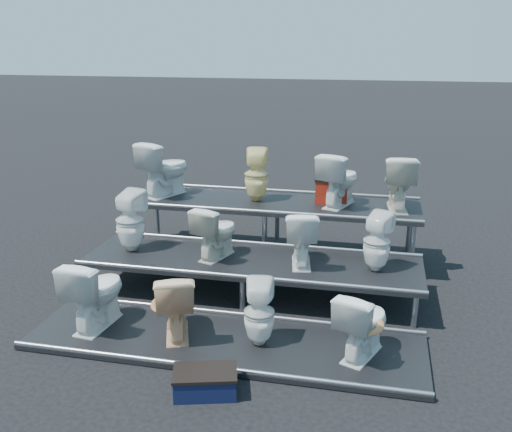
% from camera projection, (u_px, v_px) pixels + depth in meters
% --- Properties ---
extents(ground, '(80.00, 80.00, 0.00)m').
position_uv_depth(ground, '(252.00, 293.00, 7.27)').
color(ground, black).
rests_on(ground, ground).
extents(tier_front, '(4.20, 1.20, 0.06)m').
position_uv_depth(tier_front, '(224.00, 341.00, 6.05)').
color(tier_front, black).
rests_on(tier_front, ground).
extents(tier_mid, '(4.20, 1.20, 0.46)m').
position_uv_depth(tier_mid, '(252.00, 276.00, 7.20)').
color(tier_mid, black).
rests_on(tier_mid, ground).
extents(tier_back, '(4.20, 1.20, 0.86)m').
position_uv_depth(tier_back, '(271.00, 229.00, 8.36)').
color(tier_back, black).
rests_on(tier_back, ground).
extents(toilet_0, '(0.52, 0.83, 0.80)m').
position_uv_depth(toilet_0, '(95.00, 292.00, 6.22)').
color(toilet_0, white).
rests_on(toilet_0, tier_front).
extents(toilet_1, '(0.64, 0.82, 0.74)m').
position_uv_depth(toilet_1, '(175.00, 303.00, 6.04)').
color(toilet_1, '#E9B88A').
rests_on(toilet_1, tier_front).
extents(toilet_2, '(0.36, 0.37, 0.70)m').
position_uv_depth(toilet_2, '(259.00, 313.00, 5.86)').
color(toilet_2, white).
rests_on(toilet_2, tier_front).
extents(toilet_3, '(0.63, 0.79, 0.71)m').
position_uv_depth(toilet_3, '(363.00, 323.00, 5.64)').
color(toilet_3, white).
rests_on(toilet_3, tier_front).
extents(toilet_4, '(0.43, 0.43, 0.80)m').
position_uv_depth(toilet_4, '(130.00, 221.00, 7.35)').
color(toilet_4, white).
rests_on(toilet_4, tier_mid).
extents(toilet_5, '(0.56, 0.75, 0.68)m').
position_uv_depth(toilet_5, '(216.00, 231.00, 7.13)').
color(toilet_5, silver).
rests_on(toilet_5, tier_mid).
extents(toilet_6, '(0.50, 0.74, 0.69)m').
position_uv_depth(toilet_6, '(301.00, 237.00, 6.90)').
color(toilet_6, white).
rests_on(toilet_6, tier_mid).
extents(toilet_7, '(0.42, 0.43, 0.71)m').
position_uv_depth(toilet_7, '(377.00, 242.00, 6.71)').
color(toilet_7, white).
rests_on(toilet_7, tier_mid).
extents(toilet_8, '(0.75, 0.92, 0.81)m').
position_uv_depth(toilet_8, '(165.00, 168.00, 8.44)').
color(toilet_8, white).
rests_on(toilet_8, tier_back).
extents(toilet_9, '(0.39, 0.39, 0.76)m').
position_uv_depth(toilet_9, '(256.00, 175.00, 8.16)').
color(toilet_9, '#F4E296').
rests_on(toilet_9, tier_back).
extents(toilet_10, '(0.65, 0.84, 0.76)m').
position_uv_depth(toilet_10, '(339.00, 179.00, 7.92)').
color(toilet_10, white).
rests_on(toilet_10, tier_back).
extents(toilet_11, '(0.48, 0.78, 0.76)m').
position_uv_depth(toilet_11, '(398.00, 182.00, 7.75)').
color(toilet_11, silver).
rests_on(toilet_11, tier_back).
extents(red_crate, '(0.47, 0.39, 0.32)m').
position_uv_depth(red_crate, '(331.00, 191.00, 8.16)').
color(red_crate, '#A02311').
rests_on(red_crate, tier_back).
extents(step_stool, '(0.63, 0.48, 0.20)m').
position_uv_depth(step_stool, '(205.00, 383.00, 5.19)').
color(step_stool, '#0E1433').
rests_on(step_stool, ground).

